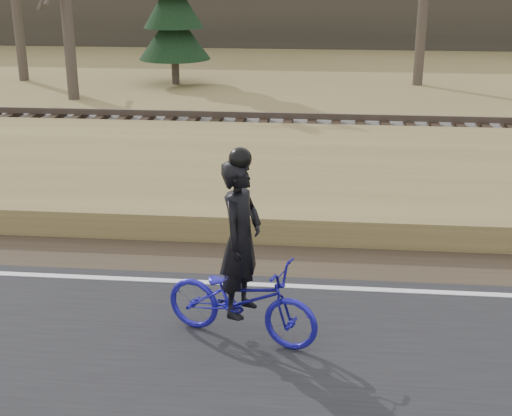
{
  "coord_description": "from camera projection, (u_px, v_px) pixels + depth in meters",
  "views": [
    {
      "loc": [
        2.74,
        -8.84,
        4.41
      ],
      "look_at": [
        1.81,
        0.5,
        1.1
      ],
      "focal_mm": 50.0,
      "sensor_mm": 36.0,
      "label": 1
    }
  ],
  "objects": [
    {
      "name": "ground",
      "position": [
        125.0,
        289.0,
        10.02
      ],
      "size": [
        120.0,
        120.0,
        0.0
      ],
      "primitive_type": "plane",
      "color": "olive",
      "rests_on": "ground"
    },
    {
      "name": "road",
      "position": [
        61.0,
        388.0,
        7.66
      ],
      "size": [
        120.0,
        6.0,
        0.06
      ],
      "primitive_type": "cube",
      "color": "black",
      "rests_on": "ground"
    },
    {
      "name": "edge_line",
      "position": [
        128.0,
        279.0,
        10.18
      ],
      "size": [
        120.0,
        0.12,
        0.01
      ],
      "primitive_type": "cube",
      "color": "silver",
      "rests_on": "road"
    },
    {
      "name": "shoulder",
      "position": [
        145.0,
        254.0,
        11.13
      ],
      "size": [
        120.0,
        1.6,
        0.04
      ],
      "primitive_type": "cube",
      "color": "#473A2B",
      "rests_on": "ground"
    },
    {
      "name": "embankment",
      "position": [
        183.0,
        185.0,
        13.88
      ],
      "size": [
        120.0,
        5.0,
        0.44
      ],
      "primitive_type": "cube",
      "color": "olive",
      "rests_on": "ground"
    },
    {
      "name": "ballast",
      "position": [
        213.0,
        138.0,
        17.45
      ],
      "size": [
        120.0,
        3.0,
        0.45
      ],
      "primitive_type": "cube",
      "color": "slate",
      "rests_on": "ground"
    },
    {
      "name": "railroad",
      "position": [
        213.0,
        126.0,
        17.35
      ],
      "size": [
        120.0,
        2.4,
        0.29
      ],
      "color": "black",
      "rests_on": "ballast"
    },
    {
      "name": "cyclist",
      "position": [
        241.0,
        280.0,
        8.38
      ],
      "size": [
        2.05,
        1.24,
        2.37
      ],
      "rotation": [
        0.0,
        0.0,
        1.26
      ],
      "color": "#1C169C",
      "rests_on": "road"
    },
    {
      "name": "conifer",
      "position": [
        173.0,
        4.0,
        25.31
      ],
      "size": [
        2.6,
        2.6,
        6.02
      ],
      "color": "#4D4439",
      "rests_on": "ground"
    }
  ]
}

